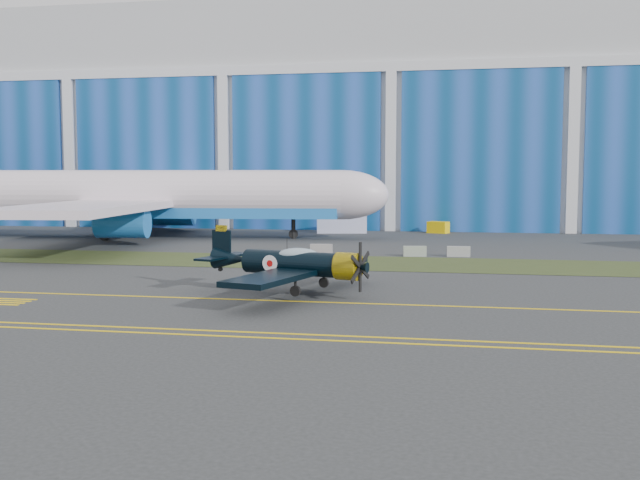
% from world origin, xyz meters
% --- Properties ---
extents(ground, '(260.00, 260.00, 0.00)m').
position_xyz_m(ground, '(0.00, 0.00, 0.00)').
color(ground, '#37393A').
rests_on(ground, ground).
extents(grass_median, '(260.00, 10.00, 0.02)m').
position_xyz_m(grass_median, '(0.00, 14.00, 0.02)').
color(grass_median, '#475128').
rests_on(grass_median, ground).
extents(hangar, '(220.00, 45.70, 30.00)m').
position_xyz_m(hangar, '(0.00, 71.79, 14.96)').
color(hangar, silver).
rests_on(hangar, ground).
extents(taxiway_centreline, '(200.00, 0.20, 0.02)m').
position_xyz_m(taxiway_centreline, '(0.00, -5.00, 0.01)').
color(taxiway_centreline, yellow).
rests_on(taxiway_centreline, ground).
extents(edge_line_near, '(80.00, 0.20, 0.02)m').
position_xyz_m(edge_line_near, '(0.00, -14.50, 0.01)').
color(edge_line_near, yellow).
rests_on(edge_line_near, ground).
extents(edge_line_far, '(80.00, 0.20, 0.02)m').
position_xyz_m(edge_line_far, '(0.00, -13.50, 0.01)').
color(edge_line_far, yellow).
rests_on(edge_line_far, ground).
extents(warbird, '(14.86, 16.55, 4.16)m').
position_xyz_m(warbird, '(-1.02, -2.89, 1.91)').
color(warbird, black).
rests_on(warbird, ground).
extents(jetliner, '(67.54, 59.15, 21.71)m').
position_xyz_m(jetliner, '(-26.71, 33.83, 10.86)').
color(jetliner, silver).
rests_on(jetliner, ground).
extents(shipping_container, '(6.40, 3.51, 2.62)m').
position_xyz_m(shipping_container, '(-5.62, 45.04, 1.31)').
color(shipping_container, silver).
rests_on(shipping_container, ground).
extents(tug, '(2.82, 2.34, 1.41)m').
position_xyz_m(tug, '(6.10, 46.69, 0.71)').
color(tug, yellow).
rests_on(tug, ground).
extents(barrier_a, '(2.06, 0.85, 0.90)m').
position_xyz_m(barrier_a, '(-3.53, 20.15, 0.45)').
color(barrier_a, gray).
rests_on(barrier_a, ground).
extents(barrier_b, '(2.07, 0.90, 0.90)m').
position_xyz_m(barrier_b, '(4.86, 19.76, 0.45)').
color(barrier_b, gray).
rests_on(barrier_b, ground).
extents(barrier_c, '(2.01, 0.65, 0.90)m').
position_xyz_m(barrier_c, '(8.63, 20.22, 0.45)').
color(barrier_c, '#989B96').
rests_on(barrier_c, ground).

